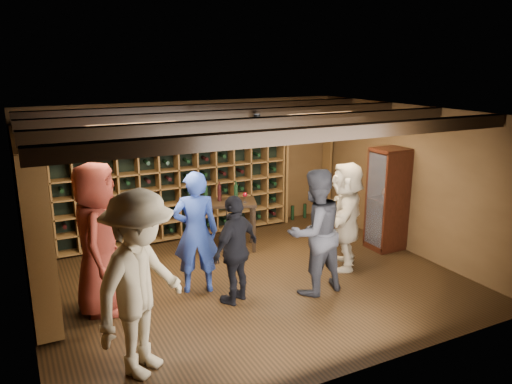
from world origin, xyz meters
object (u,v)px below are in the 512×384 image
guest_red_floral (98,239)px  guest_khaki (140,285)px  guest_woman_black (236,250)px  tasting_table (222,207)px  guest_beige (346,215)px  display_cabinet (387,201)px  man_blue_shirt (196,232)px  man_grey_suit (315,232)px

guest_red_floral → guest_khaki: (0.15, -1.57, -0.00)m
guest_woman_black → tasting_table: bearing=-136.3°
guest_woman_black → guest_beige: guest_beige is taller
guest_khaki → guest_red_floral: bearing=56.1°
guest_red_floral → guest_woman_black: (1.68, -0.55, -0.25)m
display_cabinet → man_blue_shirt: bearing=-178.4°
man_blue_shirt → guest_red_floral: 1.32m
guest_red_floral → guest_beige: size_ratio=1.17×
guest_woman_black → guest_khaki: (-1.53, -1.02, 0.24)m
guest_red_floral → tasting_table: bearing=-41.6°
man_grey_suit → man_blue_shirt: bearing=-33.8°
man_blue_shirt → guest_beige: 2.42m
man_blue_shirt → guest_beige: bearing=-168.9°
display_cabinet → guest_woman_black: bearing=-168.4°
display_cabinet → guest_beige: 1.17m
tasting_table → man_grey_suit: bearing=-56.2°
guest_red_floral → guest_khaki: size_ratio=1.00×
guest_red_floral → guest_khaki: bearing=-156.5°
guest_beige → tasting_table: guest_beige is taller
man_blue_shirt → man_grey_suit: (1.47, -0.78, 0.02)m
guest_woman_black → guest_beige: bearing=160.4°
guest_woman_black → guest_beige: 2.07m
guest_red_floral → guest_beige: (3.73, -0.24, -0.15)m
man_blue_shirt → guest_woman_black: 0.67m
guest_red_floral → guest_woman_black: size_ratio=1.33×
man_blue_shirt → guest_woman_black: bearing=140.0°
guest_red_floral → guest_woman_black: 1.79m
display_cabinet → man_grey_suit: size_ratio=0.98×
guest_woman_black → man_grey_suit: bearing=140.0°
tasting_table → guest_khaki: bearing=-105.3°
man_blue_shirt → guest_woman_black: size_ratio=1.17×
guest_woman_black → display_cabinet: bearing=163.2°
guest_beige → man_blue_shirt: bearing=-55.8°
guest_woman_black → guest_khaki: bearing=5.2°
guest_red_floral → guest_khaki: 1.58m
man_blue_shirt → tasting_table: 1.67m
man_grey_suit → guest_khaki: bearing=10.9°
display_cabinet → guest_red_floral: bearing=-178.8°
guest_beige → guest_red_floral: bearing=-53.8°
man_blue_shirt → guest_woman_black: man_blue_shirt is taller
guest_red_floral → guest_woman_black: bearing=-90.3°
display_cabinet → guest_red_floral: size_ratio=0.88×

